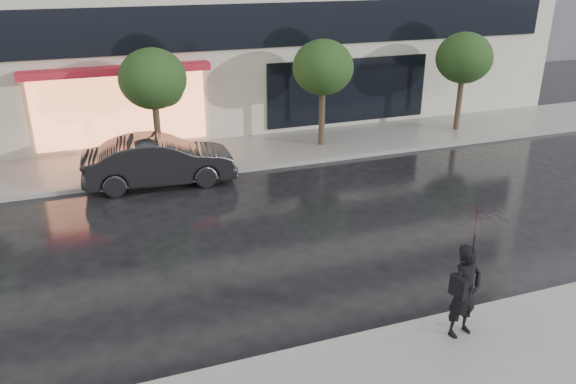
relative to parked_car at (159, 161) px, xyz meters
name	(u,v)px	position (x,y,z in m)	size (l,w,h in m)	color
ground	(375,305)	(3.21, -8.30, -0.77)	(120.00, 120.00, 0.00)	black
sidewalk_far	(243,152)	(3.21, 1.95, -0.71)	(60.00, 3.50, 0.12)	slate
curb_near	(400,330)	(3.21, -9.30, -0.70)	(60.00, 0.25, 0.14)	gray
curb_far	(257,168)	(3.21, 0.20, -0.70)	(60.00, 0.25, 0.14)	gray
tree_mid_west	(155,81)	(0.27, 1.73, 2.16)	(2.20, 2.20, 3.99)	#33261C
tree_mid_east	(324,69)	(6.27, 1.73, 2.16)	(2.20, 2.20, 3.99)	#33261C
tree_far_east	(465,60)	(12.27, 1.73, 2.16)	(2.20, 2.20, 3.99)	#33261C
parked_car	(159,161)	(0.00, 0.00, 0.00)	(1.62, 4.65, 1.53)	black
pedestrian_with_umbrella	(472,253)	(4.21, -9.79, 1.04)	(1.21, 1.23, 2.59)	black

